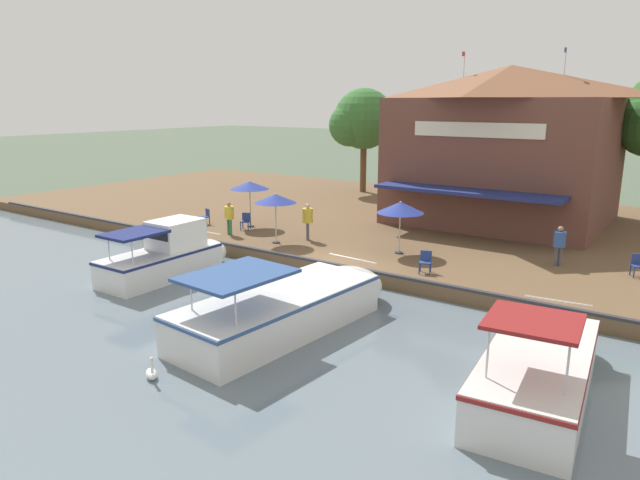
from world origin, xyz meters
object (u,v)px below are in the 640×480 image
waterfront_restaurant (506,143)px  person_near_entrance (560,241)px  patio_umbrella_by_entrance (275,199)px  tree_upstream_bank (361,121)px  motorboat_nearest_quay (172,255)px  swan (151,373)px  cafe_chair_mid_patio (246,220)px  person_mid_patio (229,214)px  cafe_chair_under_first_umbrella (426,261)px  motorboat_mid_row (541,363)px  cafe_chair_facing_river (206,216)px  patio_umbrella_far_corner (400,207)px  motorboat_second_along (295,304)px  person_at_quay_edge (308,217)px  cafe_chair_far_corner_seat (638,264)px  patio_umbrella_mid_patio_left (250,185)px

waterfront_restaurant → person_near_entrance: waterfront_restaurant is taller
patio_umbrella_by_entrance → tree_upstream_bank: (-15.62, -4.82, 3.01)m
motorboat_nearest_quay → swan: size_ratio=8.57×
cafe_chair_mid_patio → person_mid_patio: 1.50m
cafe_chair_mid_patio → cafe_chair_under_first_umbrella: bearing=80.7°
waterfront_restaurant → cafe_chair_mid_patio: (10.10, -10.07, -3.77)m
motorboat_mid_row → person_mid_patio: bearing=-110.8°
patio_umbrella_by_entrance → cafe_chair_facing_river: (-1.05, -5.75, -1.64)m
person_mid_patio → motorboat_mid_row: (6.31, 16.59, -0.88)m
person_near_entrance → motorboat_nearest_quay: size_ratio=0.28×
patio_umbrella_far_corner → motorboat_second_along: 8.30m
person_at_quay_edge → motorboat_nearest_quay: person_at_quay_edge is taller
cafe_chair_mid_patio → cafe_chair_facing_river: 2.62m
motorboat_second_along → motorboat_nearest_quay: (-1.43, -7.50, 0.14)m
cafe_chair_facing_river → motorboat_second_along: 14.00m
patio_umbrella_far_corner → swan: bearing=-1.7°
person_mid_patio → person_near_entrance: size_ratio=1.00×
person_at_quay_edge → person_near_entrance: bearing=101.3°
cafe_chair_far_corner_seat → motorboat_nearest_quay: (8.79, -16.04, -0.17)m
cafe_chair_far_corner_seat → cafe_chair_under_first_umbrella: (4.15, -6.82, 0.00)m
patio_umbrella_by_entrance → cafe_chair_facing_river: 6.07m
patio_umbrella_mid_patio_left → patio_umbrella_far_corner: patio_umbrella_mid_patio_left is taller
patio_umbrella_far_corner → cafe_chair_mid_patio: size_ratio=2.74×
cafe_chair_mid_patio → person_mid_patio: person_mid_patio is taller
swan → tree_upstream_bank: bearing=-159.7°
cafe_chair_facing_river → motorboat_mid_row: motorboat_mid_row is taller
patio_umbrella_far_corner → person_at_quay_edge: bearing=-86.7°
patio_umbrella_far_corner → motorboat_nearest_quay: bearing=-46.7°
patio_umbrella_mid_patio_left → cafe_chair_under_first_umbrella: 11.55m
cafe_chair_facing_river → cafe_chair_under_first_umbrella: bearing=83.9°
cafe_chair_mid_patio → motorboat_mid_row: bearing=65.3°
cafe_chair_facing_river → person_at_quay_edge: 6.66m
cafe_chair_facing_river → motorboat_nearest_quay: motorboat_nearest_quay is taller
waterfront_restaurant → motorboat_nearest_quay: size_ratio=1.95×
patio_umbrella_by_entrance → cafe_chair_mid_patio: 3.81m
patio_umbrella_far_corner → motorboat_mid_row: size_ratio=0.33×
waterfront_restaurant → motorboat_nearest_quay: (16.54, -8.36, -3.94)m
patio_umbrella_far_corner → motorboat_nearest_quay: patio_umbrella_far_corner is taller
patio_umbrella_mid_patio_left → swan: size_ratio=3.56×
cafe_chair_facing_river → patio_umbrella_mid_patio_left: bearing=112.1°
cafe_chair_far_corner_seat → tree_upstream_bank: bearing=-121.5°
person_at_quay_edge → swan: bearing=18.7°
motorboat_mid_row → motorboat_nearest_quay: size_ratio=1.19×
person_near_entrance → motorboat_mid_row: motorboat_mid_row is taller
patio_umbrella_mid_patio_left → motorboat_second_along: patio_umbrella_mid_patio_left is taller
cafe_chair_mid_patio → person_mid_patio: bearing=7.3°
person_mid_patio → patio_umbrella_mid_patio_left: bearing=-168.8°
cafe_chair_mid_patio → tree_upstream_bank: (-14.24, -1.67, 4.65)m
patio_umbrella_far_corner → cafe_chair_under_first_umbrella: (2.00, 2.16, -1.56)m
cafe_chair_mid_patio → cafe_chair_under_first_umbrella: (1.79, 10.93, 0.00)m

